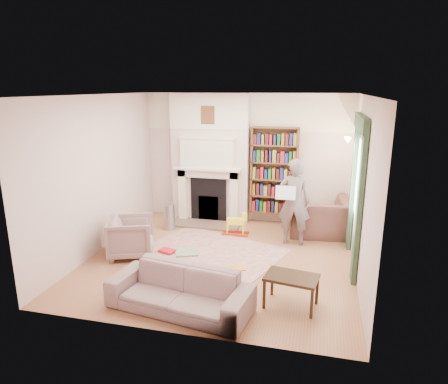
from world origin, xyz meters
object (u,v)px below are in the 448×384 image
(bookcase, at_px, (274,171))
(rocking_horse, at_px, (236,224))
(armchair_reading, at_px, (318,216))
(sofa, at_px, (180,290))
(paraffin_heater, at_px, (169,217))
(man_reading, at_px, (294,202))
(coffee_table, at_px, (291,291))
(armchair_left, at_px, (131,237))

(bookcase, height_order, rocking_horse, bookcase)
(armchair_reading, xyz_separation_m, sofa, (-1.75, -3.35, -0.10))
(bookcase, height_order, armchair_reading, bookcase)
(bookcase, bearing_deg, paraffin_heater, -156.31)
(paraffin_heater, relative_size, rocking_horse, 1.02)
(man_reading, bearing_deg, paraffin_heater, -5.24)
(man_reading, xyz_separation_m, paraffin_heater, (-2.59, 0.18, -0.56))
(sofa, bearing_deg, paraffin_heater, 122.83)
(man_reading, relative_size, rocking_horse, 3.09)
(sofa, relative_size, man_reading, 1.17)
(sofa, height_order, coffee_table, sofa)
(bookcase, distance_m, paraffin_heater, 2.44)
(paraffin_heater, bearing_deg, armchair_reading, 7.80)
(man_reading, height_order, rocking_horse, man_reading)
(coffee_table, distance_m, paraffin_heater, 3.70)
(armchair_left, height_order, paraffin_heater, armchair_left)
(armchair_reading, relative_size, man_reading, 0.71)
(sofa, bearing_deg, man_reading, 73.67)
(armchair_reading, bearing_deg, paraffin_heater, 2.33)
(armchair_left, xyz_separation_m, rocking_horse, (1.59, 1.44, -0.11))
(armchair_left, distance_m, paraffin_heater, 1.44)
(armchair_left, bearing_deg, paraffin_heater, -27.16)
(sofa, relative_size, paraffin_heater, 3.53)
(armchair_reading, height_order, sofa, armchair_reading)
(coffee_table, bearing_deg, armchair_left, 169.06)
(paraffin_heater, bearing_deg, rocking_horse, 0.11)
(coffee_table, bearing_deg, man_reading, 102.71)
(paraffin_heater, bearing_deg, sofa, -66.16)
(man_reading, bearing_deg, armchair_left, 23.19)
(armchair_left, bearing_deg, coffee_table, -130.69)
(bookcase, bearing_deg, armchair_left, -133.67)
(man_reading, bearing_deg, sofa, 63.47)
(armchair_left, bearing_deg, rocking_horse, -68.68)
(bookcase, xyz_separation_m, paraffin_heater, (-2.07, -0.91, -0.90))
(bookcase, relative_size, man_reading, 1.11)
(paraffin_heater, distance_m, rocking_horse, 1.43)
(coffee_table, relative_size, paraffin_heater, 1.27)
(bookcase, height_order, paraffin_heater, bookcase)
(coffee_table, relative_size, rocking_horse, 1.30)
(sofa, height_order, paraffin_heater, sofa)
(bookcase, xyz_separation_m, coffee_table, (0.67, -3.40, -0.95))
(bookcase, bearing_deg, man_reading, -64.61)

